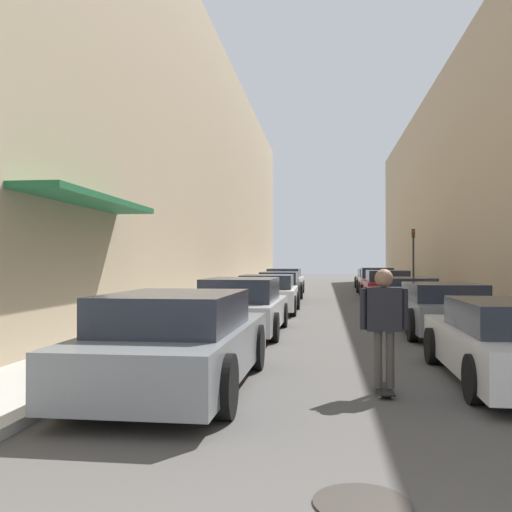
# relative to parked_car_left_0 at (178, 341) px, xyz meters

# --- Properties ---
(ground) EXTENTS (115.73, 115.73, 0.00)m
(ground) POSITION_rel_parked_car_left_0_xyz_m (2.35, 14.88, -0.64)
(ground) COLOR #4C4947
(curb_strip_left) EXTENTS (1.80, 52.60, 0.12)m
(curb_strip_left) POSITION_rel_parked_car_left_0_xyz_m (-2.01, 20.14, -0.58)
(curb_strip_left) COLOR #A3A099
(curb_strip_left) RESTS_ON ground
(curb_strip_right) EXTENTS (1.80, 52.60, 0.12)m
(curb_strip_right) POSITION_rel_parked_car_left_0_xyz_m (6.71, 20.14, -0.58)
(curb_strip_right) COLOR #A3A099
(curb_strip_right) RESTS_ON ground
(building_row_left) EXTENTS (4.90, 52.60, 12.16)m
(building_row_left) POSITION_rel_parked_car_left_0_xyz_m (-4.91, 20.14, 5.44)
(building_row_left) COLOR tan
(building_row_left) RESTS_ON ground
(building_row_right) EXTENTS (4.90, 52.60, 11.03)m
(building_row_right) POSITION_rel_parked_car_left_0_xyz_m (9.61, 20.14, 4.87)
(building_row_right) COLOR tan
(building_row_right) RESTS_ON ground
(parked_car_left_0) EXTENTS (1.97, 4.66, 1.31)m
(parked_car_left_0) POSITION_rel_parked_car_left_0_xyz_m (0.00, 0.00, 0.00)
(parked_car_left_0) COLOR gray
(parked_car_left_0) RESTS_ON ground
(parked_car_left_1) EXTENTS (1.95, 4.51, 1.33)m
(parked_car_left_1) POSITION_rel_parked_car_left_0_xyz_m (0.01, 5.96, -0.01)
(parked_car_left_1) COLOR #B7B7BC
(parked_car_left_1) RESTS_ON ground
(parked_car_left_2) EXTENTS (2.04, 4.22, 1.28)m
(parked_car_left_2) POSITION_rel_parked_car_left_0_xyz_m (0.06, 11.64, -0.02)
(parked_car_left_2) COLOR silver
(parked_car_left_2) RESTS_ON ground
(parked_car_left_3) EXTENTS (1.87, 4.73, 1.28)m
(parked_car_left_3) POSITION_rel_parked_car_left_0_xyz_m (0.03, 17.09, -0.02)
(parked_car_left_3) COLOR black
(parked_car_left_3) RESTS_ON ground
(parked_car_left_4) EXTENTS (1.99, 4.06, 1.35)m
(parked_car_left_4) POSITION_rel_parked_car_left_0_xyz_m (-0.13, 22.51, 0.02)
(parked_car_left_4) COLOR silver
(parked_car_left_4) RESTS_ON ground
(parked_car_right_1) EXTENTS (1.91, 4.32, 1.22)m
(parked_car_right_1) POSITION_rel_parked_car_left_0_xyz_m (4.70, 6.31, -0.03)
(parked_car_right_1) COLOR gray
(parked_car_right_1) RESTS_ON ground
(parked_car_right_2) EXTENTS (1.90, 4.50, 1.19)m
(parked_car_right_2) POSITION_rel_parked_car_left_0_xyz_m (4.70, 11.92, -0.05)
(parked_car_right_2) COLOR gray
(parked_car_right_2) RESTS_ON ground
(parked_car_right_3) EXTENTS (2.06, 4.48, 1.34)m
(parked_car_right_3) POSITION_rel_parked_car_left_0_xyz_m (4.67, 17.96, 0.01)
(parked_car_right_3) COLOR maroon
(parked_car_right_3) RESTS_ON ground
(parked_car_right_4) EXTENTS (1.93, 3.94, 1.40)m
(parked_car_right_4) POSITION_rel_parked_car_left_0_xyz_m (4.68, 22.96, 0.03)
(parked_car_right_4) COLOR silver
(parked_car_right_4) RESTS_ON ground
(parked_car_right_5) EXTENTS (1.86, 4.72, 1.27)m
(parked_car_right_5) POSITION_rel_parked_car_left_0_xyz_m (4.85, 28.71, -0.02)
(parked_car_right_5) COLOR gray
(parked_car_right_5) RESTS_ON ground
(skateboarder) EXTENTS (0.62, 0.78, 1.63)m
(skateboarder) POSITION_rel_parked_car_left_0_xyz_m (2.73, 0.05, 0.36)
(skateboarder) COLOR black
(skateboarder) RESTS_ON ground
(manhole_cover) EXTENTS (0.70, 0.70, 0.02)m
(manhole_cover) POSITION_rel_parked_car_left_0_xyz_m (2.22, -3.41, -0.63)
(manhole_cover) COLOR #332D28
(manhole_cover) RESTS_ON ground
(traffic_light) EXTENTS (0.16, 0.22, 3.28)m
(traffic_light) POSITION_rel_parked_car_left_0_xyz_m (6.49, 22.45, 1.52)
(traffic_light) COLOR #2D2D2D
(traffic_light) RESTS_ON curb_strip_right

